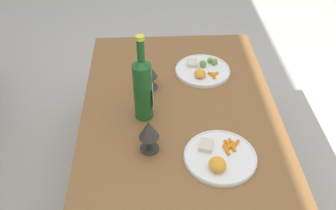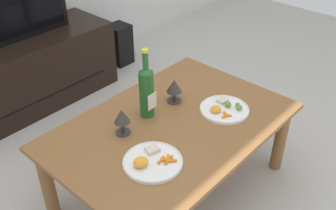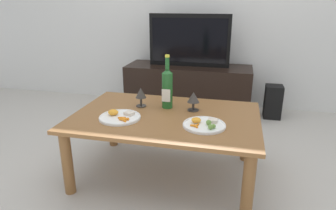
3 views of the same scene
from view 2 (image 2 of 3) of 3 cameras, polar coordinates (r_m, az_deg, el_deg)
ground_plane at (r=2.32m, az=0.53°, el=-11.88°), size 6.40×6.40×0.00m
dining_table at (r=2.06m, az=0.58°, el=-4.31°), size 1.25×0.84×0.46m
tv_stand at (r=3.04m, az=-20.33°, el=4.15°), size 1.37×0.48×0.52m
tv_screen at (r=2.83m, az=-22.49°, el=13.52°), size 0.87×0.05×0.55m
floor_speaker at (r=3.51m, az=-7.03°, el=8.73°), size 0.18×0.18×0.35m
wine_bottle at (r=2.00m, az=-3.14°, el=2.19°), size 0.08×0.08×0.38m
goblet_left at (r=1.92m, az=-6.70°, el=-1.79°), size 0.08×0.08×0.14m
goblet_right at (r=2.14m, az=0.91°, el=2.61°), size 0.09×0.09×0.14m
dinner_plate_left at (r=1.79m, az=-2.34°, el=-8.15°), size 0.27×0.27×0.05m
dinner_plate_right at (r=2.13m, az=8.16°, el=-0.54°), size 0.27×0.27×0.05m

